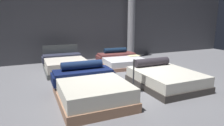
% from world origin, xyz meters
% --- Properties ---
extents(ground_plane, '(18.00, 18.00, 0.02)m').
position_xyz_m(ground_plane, '(0.00, 0.00, -0.01)').
color(ground_plane, slate).
extents(showroom_back_wall, '(18.00, 0.06, 3.50)m').
position_xyz_m(showroom_back_wall, '(0.00, 3.78, 1.75)').
color(showroom_back_wall, '#47474C').
rests_on(showroom_back_wall, ground_plane).
extents(bed_0, '(1.66, 2.18, 0.83)m').
position_xyz_m(bed_0, '(-1.19, -1.06, 0.29)').
color(bed_0, '#996F53').
rests_on(bed_0, ground_plane).
extents(bed_1, '(1.65, 2.04, 0.72)m').
position_xyz_m(bed_1, '(1.14, -1.01, 0.24)').
color(bed_1, '#35302C').
rests_on(bed_1, ground_plane).
extents(bed_2, '(1.58, 1.99, 0.88)m').
position_xyz_m(bed_2, '(-1.22, 1.96, 0.25)').
color(bed_2, '#505452').
rests_on(bed_2, ground_plane).
extents(bed_3, '(1.80, 1.99, 0.66)m').
position_xyz_m(bed_3, '(1.15, 1.94, 0.21)').
color(bed_3, '#956853').
rests_on(bed_3, ground_plane).
extents(price_sign, '(0.28, 0.24, 1.03)m').
position_xyz_m(price_sign, '(0.00, -1.12, 0.40)').
color(price_sign, '#3F3F44').
rests_on(price_sign, ground_plane).
extents(support_pillar, '(0.36, 0.36, 3.50)m').
position_xyz_m(support_pillar, '(2.44, 3.37, 1.75)').
color(support_pillar, '#99999E').
rests_on(support_pillar, ground_plane).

